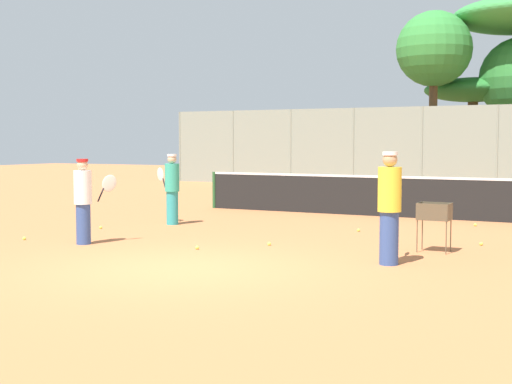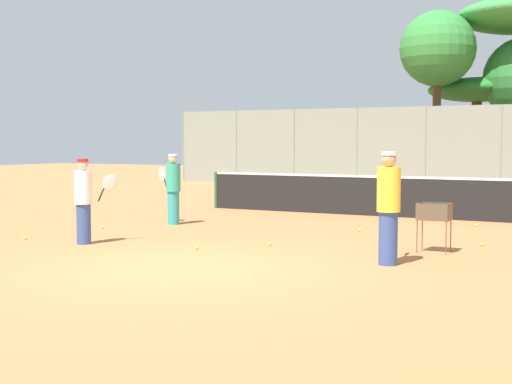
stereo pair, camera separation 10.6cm
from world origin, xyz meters
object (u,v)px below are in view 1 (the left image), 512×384
player_white_outfit (389,206)px  parked_car (431,170)px  player_yellow_shirt (172,188)px  tennis_net (366,195)px  ball_cart (433,216)px  player_red_cap (84,200)px

player_white_outfit → parked_car: size_ratio=0.43×
player_yellow_shirt → parked_car: size_ratio=0.40×
tennis_net → player_yellow_shirt: size_ratio=5.69×
ball_cart → player_white_outfit: bearing=-100.8°
player_yellow_shirt → ball_cart: bearing=-168.2°
player_yellow_shirt → parked_car: (1.46, 19.18, -0.20)m
player_red_cap → player_yellow_shirt: size_ratio=0.98×
tennis_net → parked_car: bearing=97.4°
player_red_cap → player_yellow_shirt: bearing=37.8°
player_yellow_shirt → tennis_net: bearing=-106.4°
tennis_net → player_red_cap: 8.14m
player_yellow_shirt → parked_car: player_yellow_shirt is taller
player_white_outfit → parked_car: bearing=-5.6°
tennis_net → ball_cart: tennis_net is taller
player_yellow_shirt → player_red_cap: bearing=119.2°
tennis_net → player_white_outfit: player_white_outfit is taller
player_yellow_shirt → ball_cart: size_ratio=1.90×
player_red_cap → ball_cart: player_red_cap is taller
player_white_outfit → player_red_cap: 5.86m
ball_cart → parked_car: bearing=103.7°
ball_cart → parked_car: 21.16m
tennis_net → player_white_outfit: size_ratio=5.26×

